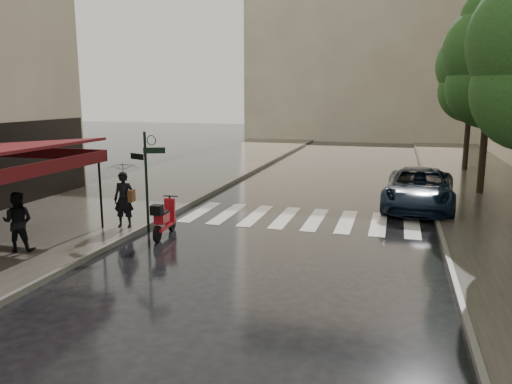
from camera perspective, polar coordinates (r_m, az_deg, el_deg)
The scene contains 14 objects.
ground at distance 12.74m, azimuth -13.70°, elevation -8.41°, with size 120.00×120.00×0.00m, color black.
sidewalk_near at distance 25.11m, azimuth -9.25°, elevation 1.46°, with size 6.00×60.00×0.12m, color #38332D.
sidewalk_far at distance 23.16m, azimuth 26.00°, elevation -0.33°, with size 5.50×60.00×0.12m, color #38332D.
curb_near at distance 23.98m, azimuth -2.64°, elevation 1.18°, with size 0.12×60.00×0.16m, color #595651.
curb_far at distance 22.82m, azimuth 19.08°, elevation 0.07°, with size 0.12×60.00×0.16m, color #595651.
crosswalk at distance 17.20m, azimuth 5.06°, elevation -3.03°, with size 7.85×3.20×0.01m.
signpost at distance 15.42m, azimuth -12.42°, elevation 2.04°, with size 1.17×0.29×3.10m.
backdrop_building at distance 48.85m, azimuth 12.76°, elevation 17.62°, with size 22.00×6.00×20.00m, color tan.
tree_mid at distance 22.71m, azimuth 25.29°, elevation 13.59°, with size 3.80×3.80×8.34m.
tree_far at distance 29.66m, azimuth 23.49°, elevation 12.63°, with size 3.80×3.80×8.16m.
pedestrian_with_umbrella at distance 15.82m, azimuth -14.98°, elevation 1.94°, with size 1.19×1.20×2.49m.
pedestrian_terrace at distance 14.48m, azimuth -25.57°, elevation -3.07°, with size 0.77×0.60×1.59m, color black.
scooter at distance 15.12m, azimuth -10.49°, elevation -3.12°, with size 0.52×1.72×1.13m.
parked_car at distance 19.54m, azimuth 18.15°, elevation 0.36°, with size 2.46×5.33×1.48m, color black.
Camera 1 is at (6.06, -10.40, 4.17)m, focal length 35.00 mm.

